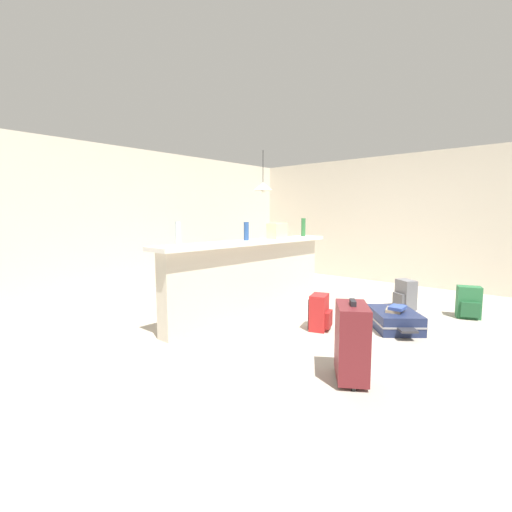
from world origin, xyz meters
name	(u,v)px	position (x,y,z in m)	size (l,w,h in m)	color
ground_plane	(298,312)	(0.00, 0.00, -0.03)	(13.00, 13.00, 0.05)	#ADA393
wall_back	(168,220)	(0.00, 3.05, 1.25)	(6.60, 0.10, 2.50)	beige
wall_right	(373,220)	(3.05, 0.30, 1.25)	(0.10, 6.00, 2.50)	beige
partition_half_wall	(251,280)	(-0.61, 0.34, 0.48)	(2.80, 0.20, 0.96)	beige
bar_countertop	(251,242)	(-0.61, 0.34, 0.99)	(2.96, 0.40, 0.05)	white
bottle_clear	(178,234)	(-1.84, 0.26, 1.15)	(0.06, 0.06, 0.27)	silver
bottle_blue	(246,231)	(-0.66, 0.38, 1.13)	(0.07, 0.07, 0.24)	#284C89
bottle_green	(303,227)	(0.61, 0.34, 1.15)	(0.07, 0.07, 0.28)	#2D6B38
grocery_bag	(277,231)	(-0.11, 0.30, 1.12)	(0.26, 0.18, 0.22)	beige
dining_table	(264,253)	(0.99, 1.48, 0.65)	(1.10, 0.80, 0.74)	#332319
dining_chair_near_partition	(287,262)	(0.96, 0.91, 0.52)	(0.42, 0.42, 0.93)	#4C331E
pendant_lamp	(263,186)	(0.95, 1.46, 1.86)	(0.34, 0.34, 0.75)	black
suitcase_flat_navy	(394,320)	(0.08, -1.34, 0.11)	(0.85, 0.82, 0.22)	#1E284C
backpack_green	(469,303)	(1.18, -1.89, 0.20)	(0.31, 0.33, 0.42)	#286B3D
backpack_grey	(405,295)	(1.12, -1.09, 0.20)	(0.33, 0.34, 0.42)	slate
suitcase_upright_maroon	(352,341)	(-1.52, -1.61, 0.33)	(0.50, 0.44, 0.67)	maroon
backpack_red	(320,313)	(-0.54, -0.70, 0.20)	(0.32, 0.30, 0.42)	red
book_stack	(396,309)	(0.03, -1.37, 0.26)	(0.26, 0.24, 0.07)	tan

